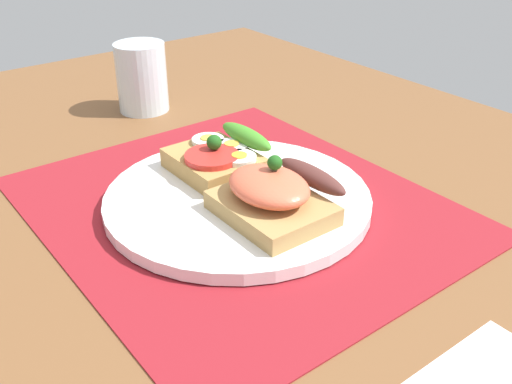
{
  "coord_description": "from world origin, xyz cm",
  "views": [
    {
      "loc": [
        41.69,
        -29.62,
        30.02
      ],
      "look_at": [
        3.0,
        0.0,
        3.02
      ],
      "focal_mm": 41.44,
      "sensor_mm": 36.0,
      "label": 1
    }
  ],
  "objects_px": {
    "sandwich_egg_tomato": "(220,157)",
    "sandwich_salmon": "(275,195)",
    "plate": "(238,199)",
    "drinking_glass": "(142,77)"
  },
  "relations": [
    {
      "from": "sandwich_egg_tomato",
      "to": "sandwich_salmon",
      "type": "xyz_separation_m",
      "value": [
        0.11,
        -0.01,
        0.0
      ]
    },
    {
      "from": "sandwich_egg_tomato",
      "to": "sandwich_salmon",
      "type": "bearing_deg",
      "value": -5.52
    },
    {
      "from": "sandwich_egg_tomato",
      "to": "sandwich_salmon",
      "type": "distance_m",
      "value": 0.11
    },
    {
      "from": "plate",
      "to": "drinking_glass",
      "type": "xyz_separation_m",
      "value": [
        -0.3,
        0.05,
        0.04
      ]
    },
    {
      "from": "plate",
      "to": "drinking_glass",
      "type": "relative_size",
      "value": 2.83
    },
    {
      "from": "sandwich_egg_tomato",
      "to": "sandwich_salmon",
      "type": "height_order",
      "value": "sandwich_salmon"
    },
    {
      "from": "plate",
      "to": "sandwich_egg_tomato",
      "type": "relative_size",
      "value": 2.82
    },
    {
      "from": "sandwich_egg_tomato",
      "to": "drinking_glass",
      "type": "height_order",
      "value": "drinking_glass"
    },
    {
      "from": "plate",
      "to": "sandwich_salmon",
      "type": "xyz_separation_m",
      "value": [
        0.05,
        0.01,
        0.03
      ]
    },
    {
      "from": "sandwich_egg_tomato",
      "to": "sandwich_salmon",
      "type": "relative_size",
      "value": 0.9
    }
  ]
}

